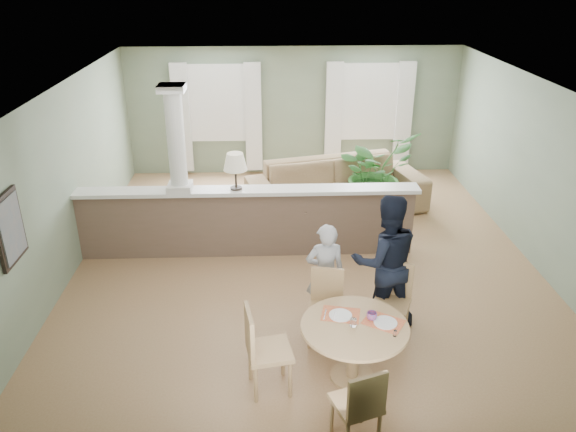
{
  "coord_description": "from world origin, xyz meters",
  "views": [
    {
      "loc": [
        -0.57,
        -7.76,
        4.29
      ],
      "look_at": [
        -0.31,
        -1.0,
        1.19
      ],
      "focal_mm": 35.0,
      "sensor_mm": 36.0,
      "label": 1
    }
  ],
  "objects_px": {
    "chair_far_boy": "(326,303)",
    "man_person": "(385,261)",
    "dining_table": "(355,336)",
    "chair_far_man": "(393,296)",
    "chair_side": "(262,347)",
    "chair_near": "(360,404)",
    "child_person": "(325,274)",
    "houseplant": "(375,173)",
    "sofa": "(337,188)"
  },
  "relations": [
    {
      "from": "chair_near",
      "to": "chair_side",
      "type": "relative_size",
      "value": 0.91
    },
    {
      "from": "chair_near",
      "to": "chair_far_boy",
      "type": "bearing_deg",
      "value": -104.09
    },
    {
      "from": "chair_near",
      "to": "child_person",
      "type": "xyz_separation_m",
      "value": [
        -0.13,
        2.09,
        0.18
      ]
    },
    {
      "from": "chair_far_boy",
      "to": "man_person",
      "type": "bearing_deg",
      "value": 34.16
    },
    {
      "from": "chair_side",
      "to": "child_person",
      "type": "height_order",
      "value": "child_person"
    },
    {
      "from": "dining_table",
      "to": "chair_far_man",
      "type": "distance_m",
      "value": 1.02
    },
    {
      "from": "child_person",
      "to": "dining_table",
      "type": "bearing_deg",
      "value": 96.04
    },
    {
      "from": "chair_near",
      "to": "child_person",
      "type": "bearing_deg",
      "value": -105.67
    },
    {
      "from": "dining_table",
      "to": "chair_side",
      "type": "height_order",
      "value": "chair_side"
    },
    {
      "from": "sofa",
      "to": "dining_table",
      "type": "distance_m",
      "value": 4.6
    },
    {
      "from": "dining_table",
      "to": "child_person",
      "type": "distance_m",
      "value": 1.16
    },
    {
      "from": "man_person",
      "to": "chair_far_man",
      "type": "bearing_deg",
      "value": 103.03
    },
    {
      "from": "houseplant",
      "to": "chair_far_boy",
      "type": "height_order",
      "value": "houseplant"
    },
    {
      "from": "chair_side",
      "to": "man_person",
      "type": "bearing_deg",
      "value": -61.7
    },
    {
      "from": "chair_side",
      "to": "man_person",
      "type": "height_order",
      "value": "man_person"
    },
    {
      "from": "houseplant",
      "to": "chair_far_man",
      "type": "relative_size",
      "value": 1.62
    },
    {
      "from": "sofa",
      "to": "chair_side",
      "type": "xyz_separation_m",
      "value": [
        -1.36,
        -4.73,
        0.09
      ]
    },
    {
      "from": "sofa",
      "to": "chair_far_man",
      "type": "xyz_separation_m",
      "value": [
        0.25,
        -3.76,
        0.05
      ]
    },
    {
      "from": "dining_table",
      "to": "chair_near",
      "type": "bearing_deg",
      "value": -95.31
    },
    {
      "from": "chair_near",
      "to": "man_person",
      "type": "distance_m",
      "value": 2.15
    },
    {
      "from": "chair_side",
      "to": "child_person",
      "type": "relative_size",
      "value": 0.74
    },
    {
      "from": "chair_far_man",
      "to": "child_person",
      "type": "bearing_deg",
      "value": -176.26
    },
    {
      "from": "dining_table",
      "to": "chair_side",
      "type": "xyz_separation_m",
      "value": [
        -1.01,
        -0.14,
        -0.0
      ]
    },
    {
      "from": "houseplant",
      "to": "child_person",
      "type": "bearing_deg",
      "value": -110.08
    },
    {
      "from": "houseplant",
      "to": "man_person",
      "type": "relative_size",
      "value": 0.87
    },
    {
      "from": "houseplant",
      "to": "chair_near",
      "type": "distance_m",
      "value": 5.63
    },
    {
      "from": "chair_far_man",
      "to": "sofa",
      "type": "bearing_deg",
      "value": 118.0
    },
    {
      "from": "man_person",
      "to": "chair_far_boy",
      "type": "bearing_deg",
      "value": 17.36
    },
    {
      "from": "chair_far_man",
      "to": "chair_near",
      "type": "xyz_separation_m",
      "value": [
        -0.69,
        -1.79,
        -0.02
      ]
    },
    {
      "from": "houseplant",
      "to": "chair_far_man",
      "type": "xyz_separation_m",
      "value": [
        -0.44,
        -3.72,
        -0.25
      ]
    },
    {
      "from": "chair_side",
      "to": "man_person",
      "type": "xyz_separation_m",
      "value": [
        1.53,
        1.21,
        0.33
      ]
    },
    {
      "from": "sofa",
      "to": "chair_far_boy",
      "type": "relative_size",
      "value": 3.49
    },
    {
      "from": "sofa",
      "to": "chair_far_boy",
      "type": "xyz_separation_m",
      "value": [
        -0.59,
        -3.84,
        0.04
      ]
    },
    {
      "from": "houseplant",
      "to": "dining_table",
      "type": "distance_m",
      "value": 4.67
    },
    {
      "from": "houseplant",
      "to": "man_person",
      "type": "distance_m",
      "value": 3.53
    },
    {
      "from": "chair_side",
      "to": "chair_near",
      "type": "bearing_deg",
      "value": -141.49
    },
    {
      "from": "chair_far_man",
      "to": "chair_near",
      "type": "relative_size",
      "value": 1.04
    },
    {
      "from": "chair_far_boy",
      "to": "child_person",
      "type": "xyz_separation_m",
      "value": [
        0.02,
        0.39,
        0.18
      ]
    },
    {
      "from": "sofa",
      "to": "chair_near",
      "type": "relative_size",
      "value": 3.51
    },
    {
      "from": "man_person",
      "to": "child_person",
      "type": "bearing_deg",
      "value": -10.88
    },
    {
      "from": "chair_far_boy",
      "to": "child_person",
      "type": "bearing_deg",
      "value": 97.94
    },
    {
      "from": "chair_far_boy",
      "to": "chair_side",
      "type": "height_order",
      "value": "chair_side"
    },
    {
      "from": "chair_far_boy",
      "to": "man_person",
      "type": "distance_m",
      "value": 0.91
    },
    {
      "from": "sofa",
      "to": "chair_far_man",
      "type": "height_order",
      "value": "chair_far_man"
    },
    {
      "from": "sofa",
      "to": "child_person",
      "type": "xyz_separation_m",
      "value": [
        -0.57,
        -3.45,
        0.22
      ]
    },
    {
      "from": "chair_far_boy",
      "to": "chair_side",
      "type": "relative_size",
      "value": 0.91
    },
    {
      "from": "dining_table",
      "to": "man_person",
      "type": "bearing_deg",
      "value": 63.98
    },
    {
      "from": "dining_table",
      "to": "chair_side",
      "type": "relative_size",
      "value": 1.15
    },
    {
      "from": "chair_far_man",
      "to": "man_person",
      "type": "bearing_deg",
      "value": 132.65
    },
    {
      "from": "sofa",
      "to": "chair_near",
      "type": "xyz_separation_m",
      "value": [
        -0.44,
        -5.55,
        0.04
      ]
    }
  ]
}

